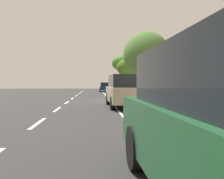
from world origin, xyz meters
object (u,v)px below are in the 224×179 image
Objects in this scene: bicycle_at_curb at (122,96)px; cyclist_with_backpack at (125,89)px; parked_suv_tan_second at (124,90)px; street_tree_mid_block at (127,68)px; street_tree_near_cyclist at (146,55)px; street_tree_far_end at (121,63)px; parked_sedan_dark_blue_mid at (105,87)px; pedestrian_on_phone at (200,90)px.

cyclist_with_backpack is at bearing -63.37° from bicycle_at_curb.
street_tree_mid_block is (2.05, 12.70, 2.23)m from parked_suv_tan_second.
bicycle_at_curb is 0.79× the size of cyclist_with_backpack.
street_tree_mid_block is (0.00, 9.98, -0.30)m from street_tree_near_cyclist.
parked_suv_tan_second is 4.24m from street_tree_near_cyclist.
bicycle_at_curb is at bearing 128.24° from street_tree_near_cyclist.
parked_suv_tan_second is at bearing -96.15° from street_tree_far_end.
parked_sedan_dark_blue_mid is 19.74m from street_tree_near_cyclist.
street_tree_near_cyclist is 1.23× the size of street_tree_mid_block.
street_tree_far_end is at bearing 90.00° from street_tree_near_cyclist.
bicycle_at_curb is (0.56, -17.40, -0.38)m from parked_sedan_dark_blue_mid.
cyclist_with_backpack reaches higher than bicycle_at_curb.
parked_suv_tan_second reaches higher than cyclist_with_backpack.
parked_suv_tan_second reaches higher than bicycle_at_curb.
parked_sedan_dark_blue_mid is 3.32× the size of bicycle_at_curb.
street_tree_far_end is at bearing 94.15° from pedestrian_on_phone.
bicycle_at_curb is 0.76× the size of pedestrian_on_phone.
parked_suv_tan_second is 2.84× the size of cyclist_with_backpack.
parked_suv_tan_second is at bearing -99.18° from street_tree_mid_block.
bicycle_at_curb is at bearing -88.15° from parked_sedan_dark_blue_mid.
pedestrian_on_phone reaches higher than bicycle_at_curb.
pedestrian_on_phone is (1.57, -5.29, -2.42)m from street_tree_near_cyclist.
bicycle_at_curb is 4.10m from street_tree_near_cyclist.
parked_sedan_dark_blue_mid is at bearing 98.56° from pedestrian_on_phone.
parked_sedan_dark_blue_mid is 2.64× the size of cyclist_with_backpack.
bicycle_at_curb is at bearing 84.48° from parked_suv_tan_second.
pedestrian_on_phone is (3.72, -24.71, 0.39)m from parked_sedan_dark_blue_mid.
bicycle_at_curb is at bearing 113.38° from pedestrian_on_phone.
parked_suv_tan_second reaches higher than parked_sedan_dark_blue_mid.
bicycle_at_curb is at bearing -101.31° from street_tree_mid_block.
street_tree_far_end is (0.00, 6.34, 1.12)m from street_tree_mid_block.
parked_sedan_dark_blue_mid is (-0.10, 22.13, -0.27)m from parked_suv_tan_second.
street_tree_far_end is (1.59, 14.31, 4.01)m from bicycle_at_curb.
cyclist_with_backpack is at bearing 113.17° from pedestrian_on_phone.
parked_sedan_dark_blue_mid is 17.41m from bicycle_at_curb.
cyclist_with_backpack is 7.49m from pedestrian_on_phone.
parked_suv_tan_second is 4.44m from pedestrian_on_phone.
street_tree_mid_block is at bearing -90.00° from street_tree_far_end.
street_tree_mid_block is at bearing 80.82° from parked_suv_tan_second.
street_tree_mid_block is (1.38, 8.39, 2.25)m from cyclist_with_backpack.
parked_sedan_dark_blue_mid is 2.54× the size of pedestrian_on_phone.
parked_sedan_dark_blue_mid is at bearing 96.33° from street_tree_near_cyclist.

